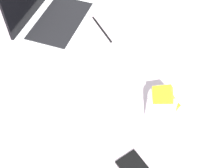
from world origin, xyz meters
The scene contains 4 objects.
bed_mattress centered at (0.00, 0.00, 9.00)cm, with size 180.00×140.00×18.00cm, color silver.
laptop centered at (49.61, 27.99, 22.41)cm, with size 36.70×28.73×23.00cm.
snack_cup centered at (9.64, -18.57, 24.24)cm, with size 9.21×10.28×14.97cm.
charger_cable centered at (47.99, 6.34, 18.30)cm, with size 17.00×0.60×0.60cm, color black.
Camera 1 is at (-42.46, -10.98, 98.96)cm, focal length 47.69 mm.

